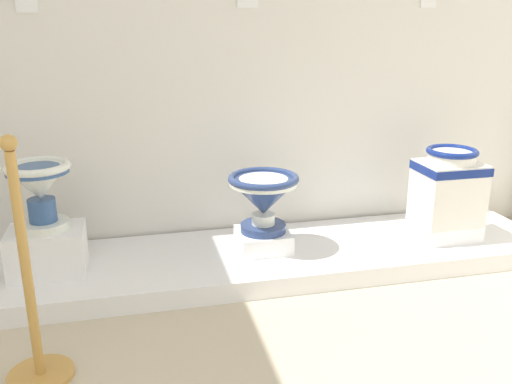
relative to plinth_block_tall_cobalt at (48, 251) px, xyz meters
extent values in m
cube|color=white|center=(1.18, 0.02, -0.18)|extent=(3.58, 0.79, 0.11)
cube|color=white|center=(0.00, 0.00, 0.00)|extent=(0.39, 0.29, 0.25)
cylinder|color=white|center=(0.00, 0.00, 0.15)|extent=(0.26, 0.26, 0.05)
cylinder|color=#34568B|center=(0.00, 0.00, 0.23)|extent=(0.14, 0.14, 0.12)
cone|color=white|center=(0.00, 0.00, 0.38)|extent=(0.32, 0.32, 0.17)
cylinder|color=#34568B|center=(0.00, 0.00, 0.45)|extent=(0.31, 0.31, 0.03)
torus|color=white|center=(0.00, 0.00, 0.47)|extent=(0.33, 0.33, 0.04)
cylinder|color=#34568B|center=(0.00, 0.00, 0.46)|extent=(0.22, 0.22, 0.01)
cube|color=white|center=(1.21, 0.04, -0.07)|extent=(0.30, 0.29, 0.11)
cylinder|color=navy|center=(1.21, 0.04, 0.01)|extent=(0.27, 0.27, 0.05)
cylinder|color=white|center=(1.21, 0.04, 0.07)|extent=(0.14, 0.14, 0.06)
cone|color=navy|center=(1.21, 0.04, 0.21)|extent=(0.41, 0.41, 0.22)
cylinder|color=white|center=(1.21, 0.04, 0.29)|extent=(0.40, 0.40, 0.03)
torus|color=navy|center=(1.21, 0.04, 0.31)|extent=(0.41, 0.41, 0.04)
cylinder|color=white|center=(1.21, 0.04, 0.31)|extent=(0.28, 0.28, 0.01)
cube|color=white|center=(2.35, -0.05, -0.07)|extent=(0.38, 0.28, 0.10)
cube|color=white|center=(2.35, -0.05, 0.17)|extent=(0.37, 0.31, 0.38)
cube|color=navy|center=(2.35, -0.05, 0.33)|extent=(0.38, 0.31, 0.05)
cylinder|color=white|center=(2.35, -0.05, 0.40)|extent=(0.28, 0.28, 0.07)
torus|color=navy|center=(2.35, -0.05, 0.43)|extent=(0.31, 0.31, 0.04)
cylinder|color=#C59043|center=(0.04, -0.80, -0.22)|extent=(0.27, 0.27, 0.02)
cylinder|color=#C59043|center=(0.04, -0.80, 0.26)|extent=(0.04, 0.04, 0.94)
sphere|color=#C59043|center=(0.04, -0.80, 0.76)|extent=(0.06, 0.06, 0.06)
camera|label=1|loc=(0.47, -2.88, 1.18)|focal=38.21mm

